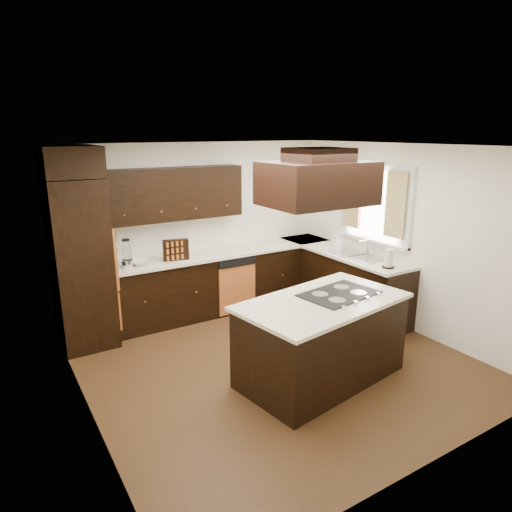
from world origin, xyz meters
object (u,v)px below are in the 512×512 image
oven_column (81,264)px  spice_rack (176,250)px  island (321,341)px  range_hood (318,183)px

oven_column → spice_rack: size_ratio=6.05×
island → range_hood: (-0.12, 0.01, 1.72)m
oven_column → range_hood: range_hood is taller
range_hood → spice_rack: (-0.62, 2.27, -1.09)m
oven_column → island: bearing=-48.6°
spice_rack → island: bearing=-58.7°
oven_column → range_hood: bearing=-50.3°
spice_rack → range_hood: bearing=-61.4°
oven_column → island: oven_column is taller
oven_column → range_hood: 3.13m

